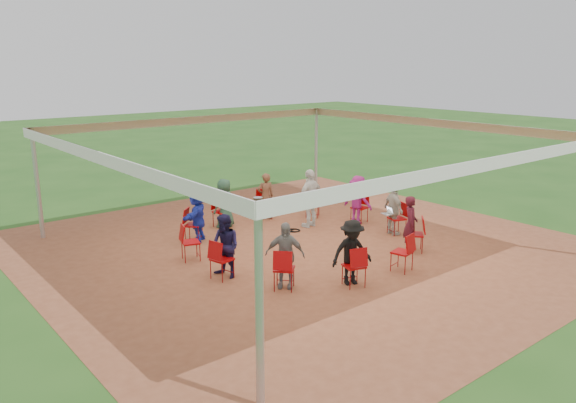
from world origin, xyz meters
TOP-DOWN VIEW (x-y plane):
  - ground at (0.00, 0.00)m, footprint 80.00×80.00m
  - dirt_patch at (0.00, 0.00)m, footprint 13.00×13.00m
  - tent at (0.00, 0.00)m, footprint 10.33×10.33m
  - chair_0 at (2.75, -0.87)m, footprint 0.55×0.53m
  - chair_1 at (2.82, 0.62)m, footprint 0.52×0.50m
  - chair_2 at (2.13, 1.95)m, footprint 0.61×0.61m
  - chair_3 at (0.87, 2.75)m, footprint 0.53×0.55m
  - chair_4 at (-0.62, 2.82)m, footprint 0.50×0.52m
  - chair_5 at (-1.95, 2.13)m, footprint 0.61×0.61m
  - chair_6 at (-2.75, 0.87)m, footprint 0.55×0.53m
  - chair_7 at (-2.82, -0.62)m, footprint 0.52×0.50m
  - chair_8 at (-2.13, -1.95)m, footprint 0.61×0.61m
  - chair_9 at (-0.87, -2.75)m, footprint 0.53×0.55m
  - chair_10 at (0.62, -2.82)m, footprint 0.50×0.52m
  - chair_11 at (1.95, -2.13)m, footprint 0.61×0.61m
  - person_seated_0 at (2.64, -0.83)m, footprint 0.66×0.93m
  - person_seated_1 at (2.70, 0.60)m, footprint 0.65×1.00m
  - person_seated_2 at (0.83, 2.64)m, footprint 0.60×0.48m
  - person_seated_3 at (-0.60, 2.70)m, footprint 0.77×0.53m
  - person_seated_4 at (-1.87, 2.04)m, footprint 1.31×1.26m
  - person_seated_5 at (-2.70, -0.60)m, footprint 0.54×0.77m
  - person_seated_6 at (-2.04, -1.87)m, footprint 0.88×0.91m
  - person_seated_7 at (-0.83, -2.64)m, footprint 1.02×0.72m
  - person_seated_8 at (1.87, -2.04)m, footprint 0.62×0.61m
  - standing_person at (1.37, 1.20)m, footprint 1.06×0.66m
  - cable_coil at (0.72, 1.14)m, footprint 0.36×0.36m
  - laptop at (2.48, -0.78)m, footprint 0.32×0.36m

SIDE VIEW (x-z plane):
  - ground at x=0.00m, z-range 0.00..0.00m
  - dirt_patch at x=0.00m, z-range 0.01..0.01m
  - cable_coil at x=0.72m, z-range 0.01..0.04m
  - chair_0 at x=2.75m, z-range 0.00..0.90m
  - chair_1 at x=2.82m, z-range 0.00..0.90m
  - chair_2 at x=2.13m, z-range 0.00..0.90m
  - chair_3 at x=0.87m, z-range 0.00..0.90m
  - chair_4 at x=-0.62m, z-range 0.00..0.90m
  - chair_5 at x=-1.95m, z-range 0.00..0.90m
  - chair_6 at x=-2.75m, z-range 0.00..0.90m
  - chair_7 at x=-2.82m, z-range 0.00..0.90m
  - chair_8 at x=-2.13m, z-range 0.00..0.90m
  - chair_9 at x=-0.87m, z-range 0.00..0.90m
  - chair_10 at x=0.62m, z-range 0.00..0.90m
  - chair_11 at x=1.95m, z-range 0.00..0.90m
  - laptop at x=2.48m, z-range 0.57..0.77m
  - person_seated_0 at x=2.64m, z-range 0.01..1.44m
  - person_seated_1 at x=2.70m, z-range 0.01..1.44m
  - person_seated_2 at x=0.83m, z-range 0.01..1.44m
  - person_seated_3 at x=-0.60m, z-range 0.01..1.44m
  - person_seated_4 at x=-1.87m, z-range 0.01..1.44m
  - person_seated_5 at x=-2.70m, z-range 0.01..1.44m
  - person_seated_6 at x=-2.04m, z-range 0.01..1.44m
  - person_seated_7 at x=-0.83m, z-range 0.01..1.44m
  - person_seated_8 at x=1.87m, z-range 0.01..1.44m
  - standing_person at x=1.37m, z-range 0.01..1.70m
  - tent at x=0.00m, z-range 0.87..3.87m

